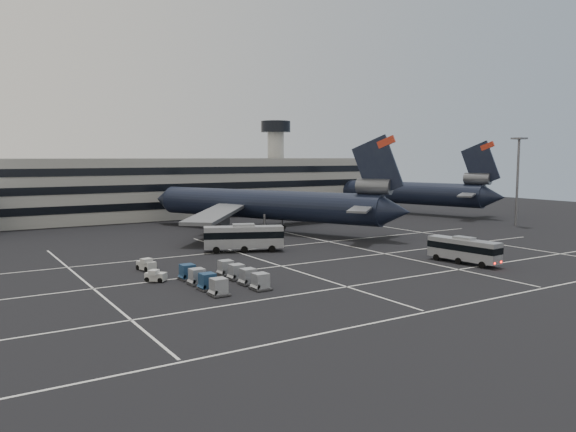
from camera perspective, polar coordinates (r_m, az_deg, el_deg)
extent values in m
plane|color=black|center=(74.15, 4.89, -5.13)|extent=(260.00, 260.00, 0.00)
cube|color=silver|center=(58.54, 18.09, -8.42)|extent=(90.00, 0.25, 0.01)
cube|color=silver|center=(66.61, 10.10, -6.47)|extent=(90.00, 0.25, 0.01)
cube|color=silver|center=(77.32, 3.11, -4.65)|extent=(90.00, 0.25, 0.01)
cube|color=silver|center=(88.95, -2.10, -3.24)|extent=(90.00, 0.25, 0.01)
cube|color=silver|center=(67.09, -19.56, -6.64)|extent=(0.25, 55.00, 0.01)
cube|color=silver|center=(75.77, -1.50, -4.86)|extent=(0.25, 55.00, 0.01)
cube|color=silver|center=(86.18, 8.88, -3.61)|extent=(0.25, 55.00, 0.01)
cube|color=silver|center=(101.82, 18.29, -2.36)|extent=(0.25, 55.00, 0.01)
cube|color=gray|center=(137.46, -13.45, 2.80)|extent=(120.00, 18.00, 14.00)
cube|color=black|center=(129.17, -12.13, 1.08)|extent=(118.00, 0.20, 1.60)
cube|color=black|center=(128.90, -12.17, 2.85)|extent=(118.00, 0.20, 1.60)
cube|color=black|center=(128.76, -12.20, 4.49)|extent=(118.00, 0.20, 1.60)
cylinder|color=gray|center=(153.85, -1.25, 4.78)|extent=(4.40, 4.40, 22.00)
cylinder|color=black|center=(154.03, -1.26, 9.06)|extent=(8.00, 8.00, 3.00)
ellipsoid|color=#38332B|center=(241.33, -14.05, -0.79)|extent=(252.00, 180.00, 44.00)
ellipsoid|color=#38332B|center=(276.09, 1.91, 1.16)|extent=(168.00, 120.00, 24.00)
cylinder|color=slate|center=(125.45, 22.27, 3.14)|extent=(0.50, 0.50, 18.00)
cube|color=slate|center=(125.40, 22.44, 7.30)|extent=(2.40, 2.40, 0.35)
cylinder|color=black|center=(107.98, -2.35, 1.17)|extent=(26.31, 45.50, 5.60)
cone|color=black|center=(124.47, -12.41, 1.68)|extent=(7.02, 6.52, 5.60)
cone|color=black|center=(95.80, 10.92, 0.45)|extent=(6.74, 6.72, 5.04)
cube|color=black|center=(96.67, 9.06, 4.93)|extent=(4.65, 8.71, 10.97)
cube|color=red|center=(96.13, 9.94, 7.41)|extent=(1.93, 3.14, 2.24)
cylinder|color=#595B60|center=(96.98, 8.76, 2.99)|extent=(5.08, 6.58, 2.70)
cube|color=slate|center=(93.58, 7.44, 0.75)|extent=(7.87, 7.17, 0.87)
cube|color=slate|center=(101.28, 9.39, 1.12)|extent=(8.06, 4.96, 0.87)
cube|color=slate|center=(99.22, -7.34, 0.24)|extent=(18.73, 20.09, 1.75)
cylinder|color=#595B60|center=(103.59, -7.57, -0.47)|extent=(4.86, 6.13, 2.70)
cube|color=slate|center=(119.61, 0.20, 1.26)|extent=(22.35, 7.15, 1.75)
cylinder|color=#595B60|center=(118.84, -1.79, 0.41)|extent=(4.86, 6.13, 2.70)
cylinder|color=slate|center=(117.49, -8.57, 0.03)|extent=(0.44, 0.44, 3.00)
cylinder|color=black|center=(117.67, -8.55, -0.77)|extent=(0.94, 1.21, 1.10)
cylinder|color=slate|center=(104.53, -2.41, -0.64)|extent=(0.44, 0.44, 3.00)
cylinder|color=black|center=(104.73, -2.40, -1.54)|extent=(0.94, 1.21, 1.10)
cylinder|color=slate|center=(109.86, -0.54, -0.31)|extent=(0.44, 0.44, 3.00)
cylinder|color=black|center=(110.05, -0.54, -1.17)|extent=(0.94, 1.21, 1.10)
cylinder|color=black|center=(148.13, 10.59, 2.38)|extent=(19.25, 47.57, 5.60)
cone|color=black|center=(162.98, 2.62, 2.80)|extent=(6.66, 5.93, 5.60)
cone|color=black|center=(136.63, 20.20, 1.82)|extent=(6.27, 6.24, 5.04)
cube|color=black|center=(137.63, 18.95, 4.98)|extent=(3.22, 9.21, 10.97)
cube|color=red|center=(137.08, 19.60, 6.71)|extent=(1.46, 3.25, 2.24)
cylinder|color=#595B60|center=(137.89, 18.71, 3.61)|extent=(4.32, 6.52, 2.70)
cube|color=slate|center=(134.40, 17.78, 2.10)|extent=(8.12, 6.42, 0.87)
cube|color=slate|center=(142.14, 19.13, 2.25)|extent=(7.75, 3.82, 0.87)
cylinder|color=slate|center=(148.35, 10.57, 1.23)|extent=(0.44, 0.44, 3.00)
cylinder|color=black|center=(148.49, 10.55, 0.59)|extent=(0.80, 1.20, 1.10)
cube|color=gray|center=(79.35, 17.42, -3.26)|extent=(3.44, 10.37, 2.78)
cube|color=black|center=(79.30, 17.43, -3.02)|extent=(3.51, 10.44, 0.88)
cube|color=gray|center=(79.12, 17.46, -2.15)|extent=(1.78, 2.92, 0.32)
cylinder|color=black|center=(76.73, 19.11, -4.72)|extent=(0.39, 0.92, 0.89)
cylinder|color=black|center=(78.66, 20.02, -4.50)|extent=(0.39, 0.92, 0.89)
cylinder|color=black|center=(78.65, 16.91, -4.40)|extent=(0.39, 0.92, 0.89)
cylinder|color=black|center=(80.54, 17.85, -4.18)|extent=(0.39, 0.92, 0.89)
cylinder|color=black|center=(80.68, 14.83, -4.08)|extent=(0.39, 0.92, 0.89)
cylinder|color=black|center=(82.52, 15.79, -3.88)|extent=(0.39, 0.92, 0.89)
cube|color=#FF0C05|center=(76.21, 20.27, -4.54)|extent=(0.24, 0.10, 0.20)
cube|color=#FF0C05|center=(77.46, 20.84, -4.39)|extent=(0.24, 0.10, 0.20)
cube|color=gray|center=(85.36, -4.53, -2.14)|extent=(12.03, 7.20, 3.25)
cube|color=black|center=(85.30, -4.53, -1.88)|extent=(12.11, 7.28, 1.03)
cube|color=gray|center=(85.12, -4.54, -0.93)|extent=(3.67, 2.88, 0.38)
cylinder|color=black|center=(84.69, -1.63, -3.35)|extent=(1.09, 0.73, 1.04)
cylinder|color=black|center=(87.35, -1.85, -3.07)|extent=(1.09, 0.73, 1.04)
cylinder|color=black|center=(84.28, -4.45, -3.41)|extent=(1.09, 0.73, 1.04)
cylinder|color=black|center=(86.95, -4.59, -3.12)|extent=(1.09, 0.73, 1.04)
cylinder|color=black|center=(84.07, -7.30, -3.47)|extent=(1.09, 0.73, 1.04)
cylinder|color=black|center=(86.75, -7.35, -3.18)|extent=(1.09, 0.73, 1.04)
cube|color=beige|center=(73.62, -14.20, -4.87)|extent=(2.02, 2.79, 1.03)
cube|color=beige|center=(73.03, -13.96, -4.41)|extent=(1.49, 1.34, 0.57)
cylinder|color=black|center=(72.59, -14.19, -5.27)|extent=(0.42, 0.68, 0.64)
cylinder|color=black|center=(73.29, -13.38, -5.15)|extent=(0.42, 0.68, 0.64)
cylinder|color=black|center=(74.08, -14.99, -5.07)|extent=(0.42, 0.68, 0.64)
cylinder|color=black|center=(74.76, -14.19, -4.95)|extent=(0.42, 0.68, 0.64)
cube|color=beige|center=(66.81, -13.27, -6.01)|extent=(2.47, 2.50, 0.93)
cube|color=beige|center=(66.45, -12.89, -5.52)|extent=(1.47, 1.46, 0.52)
cylinder|color=black|center=(66.00, -12.86, -6.39)|extent=(0.56, 0.58, 0.58)
cylinder|color=black|center=(66.99, -12.41, -6.20)|extent=(0.56, 0.58, 0.58)
cylinder|color=black|center=(66.76, -14.13, -6.28)|extent=(0.56, 0.58, 0.58)
cylinder|color=black|center=(67.73, -13.67, -6.09)|extent=(0.56, 0.58, 0.58)
cube|color=#2D2D30|center=(59.09, -7.05, -7.87)|extent=(1.90, 2.19, 0.18)
cylinder|color=black|center=(59.11, -7.05, -7.93)|extent=(0.10, 0.20, 0.20)
cube|color=#96999F|center=(58.89, -7.06, -7.05)|extent=(1.55, 1.55, 1.57)
cube|color=#2D2D30|center=(61.21, -2.81, -7.35)|extent=(1.90, 2.19, 0.18)
cylinder|color=black|center=(61.22, -2.81, -7.40)|extent=(0.10, 0.20, 0.20)
cube|color=#96999F|center=(61.01, -2.81, -6.55)|extent=(1.55, 1.55, 1.57)
cube|color=#2D2D30|center=(61.72, -8.18, -7.29)|extent=(1.90, 2.19, 0.18)
cylinder|color=black|center=(61.74, -8.18, -7.34)|extent=(0.10, 0.20, 0.20)
cube|color=navy|center=(61.53, -8.19, -6.50)|extent=(1.55, 1.55, 1.57)
cube|color=#2D2D30|center=(63.75, -4.08, -6.82)|extent=(1.90, 2.19, 0.18)
cylinder|color=black|center=(63.76, -4.08, -6.87)|extent=(0.10, 0.20, 0.20)
cube|color=#96999F|center=(63.56, -4.09, -6.05)|extent=(1.55, 1.55, 1.57)
cube|color=#2D2D30|center=(64.38, -9.22, -6.75)|extent=(1.90, 2.19, 0.18)
cylinder|color=black|center=(64.40, -9.22, -6.80)|extent=(0.10, 0.20, 0.20)
cube|color=#96999F|center=(64.20, -9.23, -5.99)|extent=(1.55, 1.55, 1.57)
cube|color=#2D2D30|center=(66.33, -5.25, -6.32)|extent=(1.90, 2.19, 0.18)
cylinder|color=black|center=(66.34, -5.25, -6.37)|extent=(0.10, 0.20, 0.20)
cube|color=#96999F|center=(66.15, -5.26, -5.58)|extent=(1.55, 1.55, 1.57)
cube|color=#2D2D30|center=(67.07, -10.17, -6.25)|extent=(1.90, 2.19, 0.18)
cylinder|color=black|center=(67.08, -10.17, -6.30)|extent=(0.10, 0.20, 0.20)
cube|color=navy|center=(66.89, -10.18, -5.52)|extent=(1.55, 1.55, 1.57)
cube|color=#2D2D30|center=(68.94, -6.34, -5.86)|extent=(1.90, 2.19, 0.18)
cylinder|color=black|center=(68.95, -6.33, -5.91)|extent=(0.10, 0.20, 0.20)
cube|color=#96999F|center=(68.76, -6.34, -5.15)|extent=(1.55, 1.55, 1.57)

